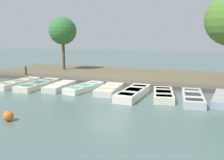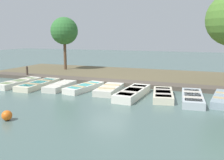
# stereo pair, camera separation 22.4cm
# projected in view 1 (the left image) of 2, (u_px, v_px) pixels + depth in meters

# --- Properties ---
(ground_plane) EXTENTS (80.00, 80.00, 0.00)m
(ground_plane) POSITION_uv_depth(u_px,v_px,m) (109.00, 88.00, 16.12)
(ground_plane) COLOR #4C6660
(shore_bank) EXTENTS (8.00, 24.00, 0.16)m
(shore_bank) POSITION_uv_depth(u_px,v_px,m) (130.00, 75.00, 20.73)
(shore_bank) COLOR brown
(shore_bank) RESTS_ON ground_plane
(dock_walkway) EXTENTS (1.30, 21.00, 0.27)m
(dock_walkway) POSITION_uv_depth(u_px,v_px,m) (115.00, 83.00, 17.23)
(dock_walkway) COLOR #51473D
(dock_walkway) RESTS_ON ground_plane
(rowboat_0) EXTENTS (3.39, 1.15, 0.38)m
(rowboat_0) POSITION_uv_depth(u_px,v_px,m) (18.00, 83.00, 16.73)
(rowboat_0) COLOR silver
(rowboat_0) RESTS_ON ground_plane
(rowboat_1) EXTENTS (3.59, 1.18, 0.36)m
(rowboat_1) POSITION_uv_depth(u_px,v_px,m) (38.00, 85.00, 16.29)
(rowboat_1) COLOR beige
(rowboat_1) RESTS_ON ground_plane
(rowboat_2) EXTENTS (2.84, 1.12, 0.37)m
(rowboat_2) POSITION_uv_depth(u_px,v_px,m) (60.00, 86.00, 15.77)
(rowboat_2) COLOR beige
(rowboat_2) RESTS_ON ground_plane
(rowboat_3) EXTENTS (3.14, 1.48, 0.36)m
(rowboat_3) POSITION_uv_depth(u_px,v_px,m) (84.00, 88.00, 15.36)
(rowboat_3) COLOR silver
(rowboat_3) RESTS_ON ground_plane
(rowboat_4) EXTENTS (2.83, 1.26, 0.37)m
(rowboat_4) POSITION_uv_depth(u_px,v_px,m) (109.00, 89.00, 14.83)
(rowboat_4) COLOR beige
(rowboat_4) RESTS_ON ground_plane
(rowboat_5) EXTENTS (3.60, 1.21, 0.43)m
(rowboat_5) POSITION_uv_depth(u_px,v_px,m) (133.00, 93.00, 13.79)
(rowboat_5) COLOR silver
(rowboat_5) RESTS_ON ground_plane
(rowboat_6) EXTENTS (3.01, 1.54, 0.38)m
(rowboat_6) POSITION_uv_depth(u_px,v_px,m) (163.00, 95.00, 13.47)
(rowboat_6) COLOR beige
(rowboat_6) RESTS_ON ground_plane
(rowboat_7) EXTENTS (3.44, 1.36, 0.38)m
(rowboat_7) POSITION_uv_depth(u_px,v_px,m) (193.00, 97.00, 12.87)
(rowboat_7) COLOR #B2BCC1
(rowboat_7) RESTS_ON ground_plane
(mooring_post_near) EXTENTS (0.16, 0.16, 0.99)m
(mooring_post_near) POSITION_uv_depth(u_px,v_px,m) (26.00, 72.00, 19.58)
(mooring_post_near) COLOR #47382D
(mooring_post_near) RESTS_ON ground_plane
(buoy) EXTENTS (0.41, 0.41, 0.41)m
(buoy) POSITION_uv_depth(u_px,v_px,m) (8.00, 116.00, 9.84)
(buoy) COLOR orange
(buoy) RESTS_ON ground_plane
(park_tree_far_left) EXTENTS (2.53, 2.53, 5.04)m
(park_tree_far_left) POSITION_uv_depth(u_px,v_px,m) (63.00, 31.00, 23.14)
(park_tree_far_left) COLOR brown
(park_tree_far_left) RESTS_ON ground_plane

